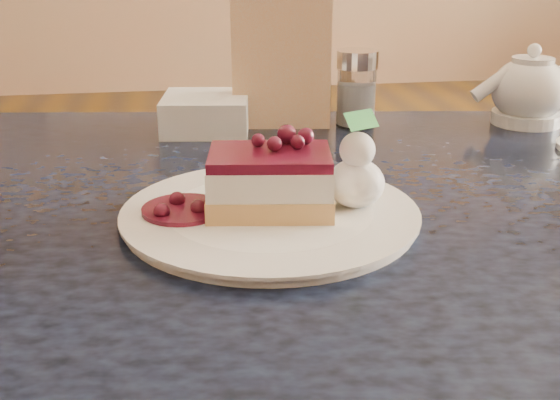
{
  "coord_description": "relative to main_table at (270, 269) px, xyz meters",
  "views": [
    {
      "loc": [
        -0.31,
        -0.31,
        1.12
      ],
      "look_at": [
        -0.21,
        0.31,
        0.87
      ],
      "focal_mm": 45.0,
      "sensor_mm": 36.0,
      "label": 1
    }
  ],
  "objects": [
    {
      "name": "main_table",
      "position": [
        0.0,
        0.0,
        0.0
      ],
      "size": [
        1.43,
        1.05,
        0.82
      ],
      "rotation": [
        0.0,
        0.0,
        -0.14
      ],
      "color": "#151E36",
      "rests_on": "ground"
    },
    {
      "name": "dessert_plate",
      "position": [
        -0.01,
        -0.05,
        0.09
      ],
      "size": [
        0.31,
        0.31,
        0.01
      ],
      "primitive_type": "cylinder",
      "color": "white",
      "rests_on": "main_table"
    },
    {
      "name": "cheesecake_slice",
      "position": [
        -0.01,
        -0.05,
        0.13
      ],
      "size": [
        0.14,
        0.11,
        0.07
      ],
      "rotation": [
        0.0,
        0.0,
        -0.14
      ],
      "color": "gold",
      "rests_on": "dessert_plate"
    },
    {
      "name": "whipped_cream",
      "position": [
        0.09,
        -0.06,
        0.12
      ],
      "size": [
        0.06,
        0.06,
        0.05
      ],
      "color": "white",
      "rests_on": "dessert_plate"
    },
    {
      "name": "berry_sauce",
      "position": [
        -0.1,
        -0.05,
        0.1
      ],
      "size": [
        0.09,
        0.09,
        0.01
      ],
      "primitive_type": "cylinder",
      "color": "#3B0919",
      "rests_on": "dessert_plate"
    },
    {
      "name": "tea_set",
      "position": [
        0.47,
        0.26,
        0.13
      ],
      "size": [
        0.22,
        0.28,
        0.11
      ],
      "color": "white",
      "rests_on": "main_table"
    },
    {
      "name": "menu_card",
      "position": [
        0.07,
        0.33,
        0.21
      ],
      "size": [
        0.16,
        0.05,
        0.24
      ],
      "primitive_type": "cube",
      "rotation": [
        0.0,
        0.0,
        -0.14
      ],
      "color": "white",
      "rests_on": "main_table"
    },
    {
      "name": "sugar_shaker",
      "position": [
        0.18,
        0.32,
        0.15
      ],
      "size": [
        0.07,
        0.07,
        0.12
      ],
      "color": "white",
      "rests_on": "main_table"
    },
    {
      "name": "napkin_stack",
      "position": [
        -0.05,
        0.33,
        0.11
      ],
      "size": [
        0.15,
        0.15,
        0.05
      ],
      "primitive_type": "cube",
      "rotation": [
        0.0,
        0.0,
        -0.14
      ],
      "color": "white",
      "rests_on": "main_table"
    }
  ]
}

